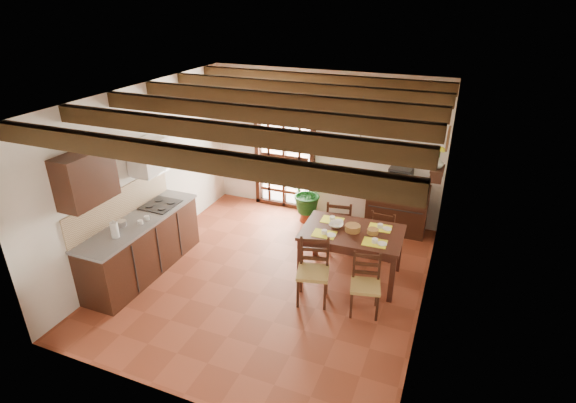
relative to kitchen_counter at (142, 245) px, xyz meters
The scene contains 25 objects.
ground_plane 2.10m from the kitchen_counter, 17.06° to the left, with size 5.00×5.00×0.00m, color brown.
room_shell 2.45m from the kitchen_counter, 17.06° to the left, with size 4.52×5.02×2.81m.
ceiling_beams 3.02m from the kitchen_counter, 17.06° to the left, with size 4.50×4.34×0.20m.
french_door 3.33m from the kitchen_counter, 69.23° to the left, with size 1.26×0.11×2.32m.
kitchen_counter is the anchor object (origin of this frame).
upper_cabinet 1.55m from the kitchen_counter, 99.72° to the right, with size 0.35×0.80×0.70m, color black.
range_hood 1.38m from the kitchen_counter, 99.79° to the left, with size 0.38×0.60×0.54m.
counter_items 0.49m from the kitchen_counter, 89.91° to the left, with size 0.50×1.43×0.25m.
dining_table 3.26m from the kitchen_counter, 19.12° to the left, with size 1.53×1.02×0.81m.
chair_near_left 2.74m from the kitchen_counter, ahead, with size 0.53×0.52×0.96m.
chair_near_right 3.49m from the kitchen_counter, ahead, with size 0.47×0.46×0.87m.
chair_far_left 3.23m from the kitchen_counter, 34.19° to the left, with size 0.49×0.47×0.94m.
chair_far_right 3.88m from the kitchen_counter, 28.37° to the left, with size 0.43×0.41×0.89m.
table_setting 3.28m from the kitchen_counter, 19.12° to the left, with size 1.09×0.73×0.10m.
table_bowl 3.04m from the kitchen_counter, 21.57° to the left, with size 0.22×0.22×0.05m, color white.
sideboard 4.48m from the kitchen_counter, 39.14° to the left, with size 1.07×0.48×0.91m, color black.
crt_tv 4.52m from the kitchen_counter, 39.09° to the left, with size 0.41×0.39×0.33m.
fuse_box 4.80m from the kitchen_counter, 41.72° to the left, with size 0.25×0.03×0.32m, color white.
plant_pot 3.21m from the kitchen_counter, 54.80° to the left, with size 0.35×0.35×0.22m, color maroon.
potted_plant 3.19m from the kitchen_counter, 54.80° to the left, with size 1.92×1.65×2.14m, color #144C19.
wall_shelf 4.76m from the kitchen_counter, 28.25° to the left, with size 0.20×0.42×0.20m.
shelf_vase 4.80m from the kitchen_counter, 28.25° to the left, with size 0.15×0.15×0.15m, color #B2BFB2.
shelf_flowers 4.85m from the kitchen_counter, 28.25° to the left, with size 0.14×0.14×0.36m.
framed_picture 4.98m from the kitchen_counter, 27.77° to the left, with size 0.03×0.32×0.32m.
pendant_lamp 3.66m from the kitchen_counter, 20.77° to the left, with size 0.36×0.36×0.84m.
Camera 1 is at (2.42, -5.36, 4.08)m, focal length 28.00 mm.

